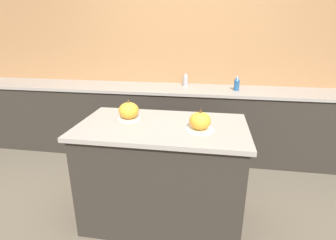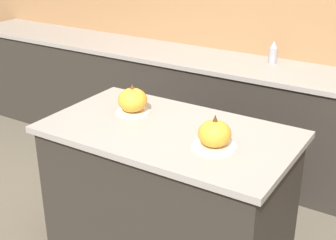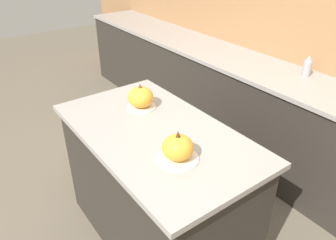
% 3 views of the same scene
% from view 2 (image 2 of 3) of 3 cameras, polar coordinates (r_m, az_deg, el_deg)
% --- Properties ---
extents(wall_back, '(8.00, 0.06, 2.50)m').
position_cam_2_polar(wall_back, '(3.82, 13.44, 12.54)').
color(wall_back, '#9E7047').
rests_on(wall_back, ground_plane).
extents(kitchen_island, '(1.35, 0.77, 0.89)m').
position_cam_2_polar(kitchen_island, '(2.71, 0.08, -9.67)').
color(kitchen_island, '#2D2823').
rests_on(kitchen_island, ground_plane).
extents(back_counter, '(6.00, 0.60, 0.90)m').
position_cam_2_polar(back_counter, '(3.75, 10.64, -0.20)').
color(back_counter, '#2D2823').
rests_on(back_counter, ground_plane).
extents(pumpkin_cake_left, '(0.20, 0.20, 0.18)m').
position_cam_2_polar(pumpkin_cake_left, '(2.69, -4.34, 2.34)').
color(pumpkin_cake_left, silver).
rests_on(pumpkin_cake_left, kitchen_island).
extents(pumpkin_cake_right, '(0.22, 0.22, 0.17)m').
position_cam_2_polar(pumpkin_cake_right, '(2.29, 5.69, -1.80)').
color(pumpkin_cake_right, silver).
rests_on(pumpkin_cake_right, kitchen_island).
extents(bottle_short, '(0.07, 0.07, 0.17)m').
position_cam_2_polar(bottle_short, '(3.68, 12.69, 8.02)').
color(bottle_short, '#99999E').
rests_on(bottle_short, back_counter).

